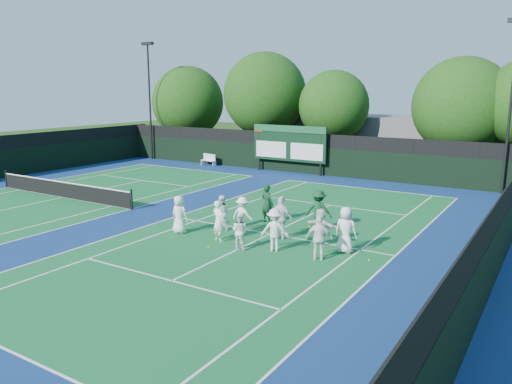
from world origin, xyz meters
The scene contains 31 objects.
ground centered at (0.00, 0.00, 0.00)m, with size 120.00×120.00×0.00m, color #1D3C10.
court_apron centered at (-6.00, 1.00, 0.00)m, with size 34.00×32.00×0.01m, color navy.
near_court centered at (0.00, 1.00, 0.01)m, with size 11.05×23.85×0.01m.
left_court centered at (-14.00, 1.00, 0.01)m, with size 11.05×23.85×0.01m.
back_fence centered at (-6.00, 16.00, 1.36)m, with size 34.00×0.08×3.00m.
divider_fence_right centered at (9.00, 1.00, 1.36)m, with size 0.08×32.00×3.00m.
scoreboard centered at (-7.01, 15.59, 2.19)m, with size 6.00×0.21×3.55m.
clubhouse centered at (-2.00, 24.00, 2.00)m, with size 18.00×6.00×4.00m, color slate.
light_pole_left centered at (-21.00, 15.70, 6.30)m, with size 1.20×0.30×10.12m.
tennis_net centered at (-14.00, 1.00, 0.49)m, with size 11.30×0.10×1.10m.
bench centered at (-14.34, 15.37, 0.51)m, with size 1.54×0.74×0.94m.
tree_a centered at (-19.69, 19.58, 4.79)m, with size 6.62×6.62×8.27m.
tree_b centered at (-11.33, 19.58, 5.56)m, with size 6.99×6.99×9.23m.
tree_c centered at (-5.05, 19.58, 4.76)m, with size 5.45×5.45×7.64m.
tree_d centered at (4.33, 19.58, 4.89)m, with size 6.61×6.61×8.37m.
tennis_ball_0 centered at (-1.12, -1.96, 0.03)m, with size 0.07×0.07×0.07m, color yellow.
tennis_ball_1 centered at (0.96, 2.92, 0.03)m, with size 0.07×0.07×0.07m, color yellow.
tennis_ball_2 centered at (4.82, -0.04, 0.03)m, with size 0.07×0.07×0.07m, color yellow.
tennis_ball_5 centered at (1.25, -0.76, 0.03)m, with size 0.07×0.07×0.07m, color yellow.
player_front_0 centered at (-3.46, -0.97, 0.84)m, with size 0.82×0.53×1.68m, color white.
player_front_1 centered at (-1.30, -1.01, 0.87)m, with size 0.63×0.41×1.73m, color white.
player_front_2 centered at (0.02, -1.39, 0.74)m, with size 0.72×0.56×1.47m, color white.
player_front_3 centered at (1.29, -0.88, 0.84)m, with size 1.09×0.63×1.69m, color white.
player_front_4 centered at (3.20, -0.92, 0.84)m, with size 0.98×0.41×1.67m, color white.
player_back_0 centered at (-2.17, 0.38, 0.80)m, with size 0.78×0.60×1.60m, color white.
player_back_1 centered at (-1.20, 0.61, 0.79)m, with size 1.02×0.59×1.58m, color white.
player_back_2 centered at (0.74, 0.62, 0.92)m, with size 1.08×0.45×1.84m, color white.
player_back_3 centered at (2.50, 0.74, 0.77)m, with size 1.42×0.45×1.53m, color silver.
player_back_4 centered at (3.70, 0.39, 0.91)m, with size 0.89×0.58×1.82m, color white.
coach_left centered at (-1.09, 2.54, 0.92)m, with size 0.67×0.44×1.83m, color #0D321A.
coach_right centered at (1.51, 2.61, 0.92)m, with size 1.19×0.68×1.84m, color #103D1E.
Camera 1 is at (10.57, -17.02, 6.22)m, focal length 35.00 mm.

